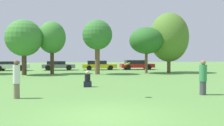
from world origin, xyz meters
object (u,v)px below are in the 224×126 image
frisbee (127,64)px  parked_car_yellow (99,65)px  parked_car_white (11,66)px  parked_car_red (136,65)px  parked_car_grey (58,65)px  bystander_sitting (87,80)px  tree_4 (146,41)px  tree_1 (24,38)px  tree_2 (52,38)px  tree_5 (169,37)px  person_catcher (203,77)px  person_thrower (17,79)px  tree_3 (97,35)px

frisbee → parked_car_yellow: 22.03m
parked_car_white → parked_car_red: bearing=0.2°
frisbee → parked_car_white: size_ratio=0.07×
parked_car_grey → bystander_sitting: bearing=-80.8°
tree_4 → parked_car_red: (0.88, 7.03, -2.83)m
bystander_sitting → tree_1: 12.19m
tree_2 → tree_5: size_ratio=0.82×
person_catcher → parked_car_grey: size_ratio=0.41×
tree_4 → parked_car_yellow: (-4.23, 7.22, -2.87)m
person_thrower → bystander_sitting: person_thrower is taller
frisbee → parked_car_grey: frisbee is taller
tree_3 → parked_car_grey: (-4.13, 8.01, -3.33)m
person_thrower → tree_5: tree_5 is taller
frisbee → tree_4: bearing=68.7°
parked_car_red → parked_car_grey: bearing=178.9°
person_thrower → parked_car_white: 22.14m
frisbee → tree_4: (5.75, 14.74, 1.93)m
person_catcher → bystander_sitting: (-5.37, 4.16, -0.46)m
bystander_sitting → parked_car_white: bearing=114.1°
frisbee → tree_1: 16.36m
person_thrower → tree_4: bearing=56.2°
tree_2 → parked_car_yellow: bearing=48.0°
tree_5 → parked_car_grey: bearing=149.8°
person_thrower → frisbee: person_thrower is taller
tree_1 → parked_car_yellow: bearing=40.9°
person_catcher → frisbee: size_ratio=5.74×
frisbee → tree_3: size_ratio=0.05×
tree_1 → parked_car_yellow: (8.34, 7.22, -2.99)m
parked_car_red → tree_1: bearing=-150.2°
parked_car_red → person_thrower: bearing=-116.7°
bystander_sitting → tree_4: bearing=55.4°
tree_1 → parked_car_grey: tree_1 is taller
parked_car_yellow → parked_car_red: size_ratio=1.00×
tree_3 → parked_car_yellow: size_ratio=1.22×
frisbee → tree_5: bearing=60.7°
bystander_sitting → tree_5: (10.01, 10.96, 3.53)m
parked_car_white → person_catcher: bearing=-56.6°
person_thrower → parked_car_grey: size_ratio=0.41×
tree_1 → tree_5: 15.36m
parked_car_white → tree_5: bearing=-19.2°
parked_car_yellow → frisbee: bearing=-91.8°
frisbee → tree_2: size_ratio=0.06×
tree_4 → parked_car_white: (-15.31, 7.58, -2.87)m
tree_2 → parked_car_red: bearing=29.6°
person_catcher → tree_4: bearing=-93.6°
parked_car_yellow → person_thrower: bearing=-104.9°
person_thrower → person_catcher: size_ratio=1.01×
person_thrower → parked_car_yellow: 22.28m
person_catcher → parked_car_yellow: person_catcher is taller
person_thrower → frisbee: size_ratio=5.81×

